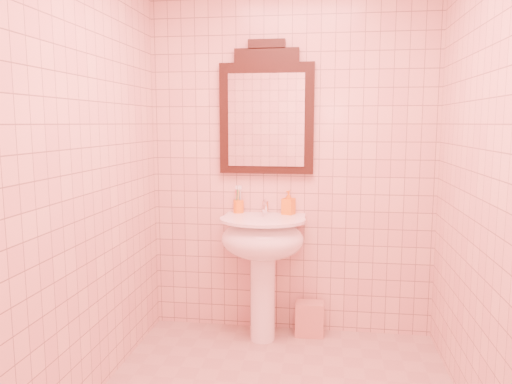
# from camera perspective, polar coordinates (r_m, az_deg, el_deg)

# --- Properties ---
(back_wall) EXTENTS (2.00, 0.02, 2.50)m
(back_wall) POSITION_cam_1_polar(r_m,az_deg,el_deg) (3.53, 4.04, 3.80)
(back_wall) COLOR beige
(back_wall) RESTS_ON floor
(pedestal_sink) EXTENTS (0.58, 0.58, 0.86)m
(pedestal_sink) POSITION_cam_1_polar(r_m,az_deg,el_deg) (3.41, 0.76, -6.34)
(pedestal_sink) COLOR white
(pedestal_sink) RESTS_ON floor
(faucet) EXTENTS (0.04, 0.16, 0.11)m
(faucet) POSITION_cam_1_polar(r_m,az_deg,el_deg) (3.49, 1.05, -1.68)
(faucet) COLOR white
(faucet) RESTS_ON pedestal_sink
(mirror) EXTENTS (0.66, 0.06, 0.92)m
(mirror) POSITION_cam_1_polar(r_m,az_deg,el_deg) (3.51, 1.21, 9.06)
(mirror) COLOR black
(mirror) RESTS_ON back_wall
(toothbrush_cup) EXTENTS (0.07, 0.07, 0.17)m
(toothbrush_cup) POSITION_cam_1_polar(r_m,az_deg,el_deg) (3.56, -2.00, -1.62)
(toothbrush_cup) COLOR orange
(toothbrush_cup) RESTS_ON pedestal_sink
(soap_dispenser) EXTENTS (0.10, 0.10, 0.17)m
(soap_dispenser) POSITION_cam_1_polar(r_m,az_deg,el_deg) (3.50, 3.73, -1.22)
(soap_dispenser) COLOR orange
(soap_dispenser) RESTS_ON pedestal_sink
(towel) EXTENTS (0.20, 0.14, 0.24)m
(towel) POSITION_cam_1_polar(r_m,az_deg,el_deg) (3.67, 6.10, -14.20)
(towel) COLOR tan
(towel) RESTS_ON floor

